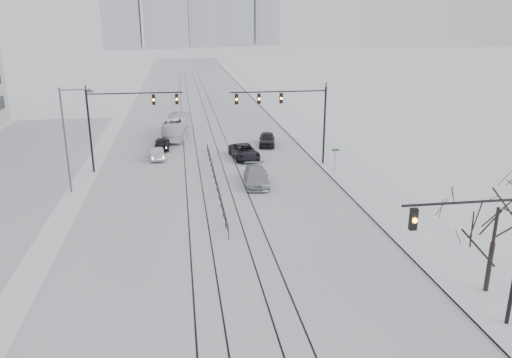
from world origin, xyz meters
The scene contains 17 objects.
road centered at (0.00, 60.00, 0.01)m, with size 22.00×260.00×0.02m, color silver.
sidewalk_east centered at (13.50, 60.00, 0.08)m, with size 5.00×260.00×0.16m, color white.
curb centered at (11.05, 60.00, 0.06)m, with size 0.10×260.00×0.12m, color gray.
tram_rails centered at (0.00, 40.00, 0.02)m, with size 5.30×180.00×0.01m.
traffic_mast_near centered at (10.79, 6.00, 4.56)m, with size 6.10×0.37×7.00m.
traffic_mast_ne centered at (8.15, 34.99, 5.76)m, with size 9.60×0.37×8.00m.
traffic_mast_nw centered at (-8.52, 36.00, 5.57)m, with size 9.10×0.37×8.00m.
street_light_west centered at (-12.20, 30.00, 5.21)m, with size 2.73×0.25×9.00m.
bare_tree centered at (13.20, 9.00, 4.49)m, with size 4.40×4.40×6.10m.
median_fence centered at (0.00, 30.00, 0.53)m, with size 0.06×24.00×1.00m.
street_sign centered at (11.80, 32.00, 1.61)m, with size 0.70×0.06×2.40m.
sedan_sb_inner centered at (-5.07, 43.96, 0.72)m, with size 1.69×4.21×1.43m, color black.
sedan_sb_outer centered at (-5.58, 39.72, 0.67)m, with size 1.41×4.04×1.33m, color #B8BCC1.
sedan_nb_front centered at (3.77, 38.54, 0.75)m, with size 2.50×5.43×1.51m, color black.
sedan_nb_right centered at (3.69, 29.46, 0.76)m, with size 2.14×5.26×1.53m, color #9FA3A6.
sedan_nb_far centered at (7.19, 43.92, 0.78)m, with size 1.85×4.59×1.56m, color black.
box_truck centered at (-3.34, 49.94, 1.36)m, with size 2.29×9.77×2.72m, color white.
Camera 1 is at (-2.86, -12.89, 14.23)m, focal length 35.00 mm.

